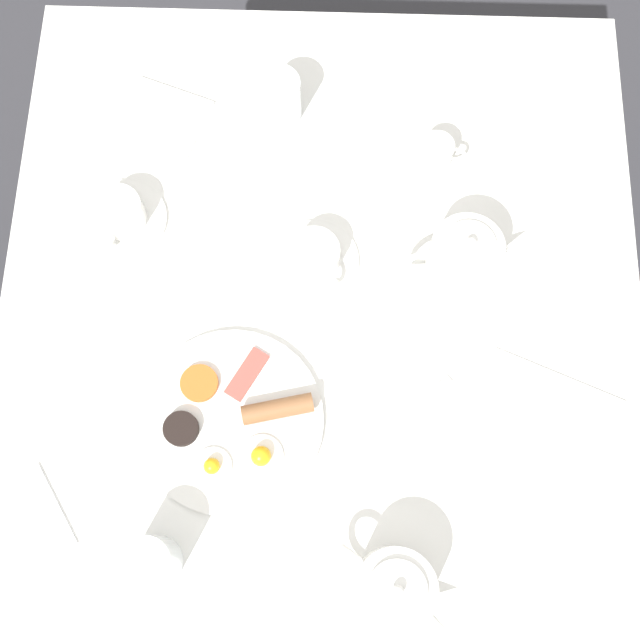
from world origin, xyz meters
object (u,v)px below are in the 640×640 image
(teapot_near, at_px, (393,588))
(teapot_far, at_px, (463,256))
(teacup_with_saucer_left, at_px, (120,215))
(water_glass_tall, at_px, (151,563))
(breakfast_plate, at_px, (233,421))
(creamer_jug, at_px, (436,154))
(fork_by_plate, at_px, (414,411))
(napkin_folded, at_px, (162,119))
(water_glass_short, at_px, (279,98))
(teacup_with_saucer_right, at_px, (314,257))
(spoon_for_tea, at_px, (54,505))
(knife_by_plate, at_px, (560,379))

(teapot_near, bearing_deg, teapot_far, 113.81)
(teacup_with_saucer_left, distance_m, water_glass_tall, 0.58)
(water_glass_tall, bearing_deg, teapot_near, -3.99)
(breakfast_plate, height_order, creamer_jug, creamer_jug)
(teapot_far, bearing_deg, teacup_with_saucer_left, 165.56)
(water_glass_tall, xyz_separation_m, fork_by_plate, (0.39, 0.24, -0.05))
(teacup_with_saucer_left, distance_m, napkin_folded, 0.21)
(creamer_jug, distance_m, napkin_folded, 0.50)
(teapot_far, bearing_deg, water_glass_short, 130.08)
(teacup_with_saucer_right, height_order, fork_by_plate, teacup_with_saucer_right)
(teacup_with_saucer_left, bearing_deg, breakfast_plate, -58.38)
(breakfast_plate, bearing_deg, teacup_with_saucer_right, 66.08)
(teapot_far, distance_m, fork_by_plate, 0.27)
(teacup_with_saucer_right, distance_m, creamer_jug, 0.29)
(teacup_with_saucer_left, bearing_deg, teapot_near, -51.59)
(water_glass_short, bearing_deg, teapot_far, -42.08)
(teacup_with_saucer_left, bearing_deg, fork_by_plate, -32.46)
(napkin_folded, bearing_deg, teapot_far, -26.64)
(breakfast_plate, distance_m, teapot_near, 0.35)
(napkin_folded, height_order, fork_by_plate, napkin_folded)
(teapot_near, distance_m, teacup_with_saucer_right, 0.54)
(water_glass_tall, relative_size, fork_by_plate, 0.79)
(spoon_for_tea, bearing_deg, teapot_near, -11.28)
(teapot_far, relative_size, knife_by_plate, 0.93)
(teapot_far, height_order, teacup_with_saucer_right, teapot_far)
(teapot_near, bearing_deg, teacup_with_saucer_left, 164.70)
(teacup_with_saucer_left, height_order, knife_by_plate, teacup_with_saucer_left)
(knife_by_plate, relative_size, spoon_for_tea, 1.69)
(teacup_with_saucer_right, distance_m, spoon_for_tea, 0.57)
(creamer_jug, bearing_deg, napkin_folded, 171.86)
(teacup_with_saucer_left, bearing_deg, teacup_with_saucer_right, -11.59)
(water_glass_short, bearing_deg, napkin_folded, -174.54)
(breakfast_plate, height_order, fork_by_plate, breakfast_plate)
(spoon_for_tea, bearing_deg, knife_by_plate, 15.56)
(napkin_folded, bearing_deg, knife_by_plate, -33.59)
(teapot_far, distance_m, teacup_with_saucer_left, 0.59)
(teapot_far, bearing_deg, teacup_with_saucer_right, 172.51)
(teacup_with_saucer_left, bearing_deg, knife_by_plate, -19.32)
(napkin_folded, bearing_deg, teacup_with_saucer_right, -43.25)
(teapot_near, distance_m, water_glass_short, 0.84)
(napkin_folded, distance_m, knife_by_plate, 0.83)
(teapot_near, bearing_deg, water_glass_short, 140.35)
(teapot_far, relative_size, creamer_jug, 2.41)
(teacup_with_saucer_right, distance_m, water_glass_short, 0.30)
(water_glass_tall, distance_m, fork_by_plate, 0.47)
(teapot_far, distance_m, water_glass_tall, 0.69)
(teapot_far, distance_m, knife_by_plate, 0.26)
(teacup_with_saucer_left, distance_m, water_glass_short, 0.35)
(creamer_jug, bearing_deg, teapot_near, -96.04)
(creamer_jug, height_order, spoon_for_tea, creamer_jug)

